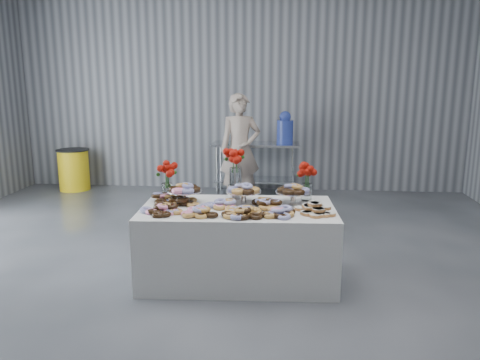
# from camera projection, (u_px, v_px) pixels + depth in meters

# --- Properties ---
(ground) EXTENTS (9.00, 9.00, 0.00)m
(ground) POSITION_uv_depth(u_px,v_px,m) (196.00, 298.00, 4.33)
(ground) COLOR #36393E
(ground) RESTS_ON ground
(display_table) EXTENTS (1.95, 1.09, 0.75)m
(display_table) POSITION_uv_depth(u_px,v_px,m) (238.00, 243.00, 4.69)
(display_table) COLOR silver
(display_table) RESTS_ON ground
(prep_table) EXTENTS (1.50, 0.60, 0.90)m
(prep_table) POSITION_uv_depth(u_px,v_px,m) (256.00, 159.00, 8.17)
(prep_table) COLOR silver
(prep_table) RESTS_ON ground
(donut_mounds) EXTENTS (1.84, 0.88, 0.09)m
(donut_mounds) POSITION_uv_depth(u_px,v_px,m) (237.00, 204.00, 4.55)
(donut_mounds) COLOR gold
(donut_mounds) RESTS_ON display_table
(cake_stand_left) EXTENTS (0.36, 0.36, 0.17)m
(cake_stand_left) POSITION_uv_depth(u_px,v_px,m) (185.00, 189.00, 4.75)
(cake_stand_left) COLOR silver
(cake_stand_left) RESTS_ON display_table
(cake_stand_mid) EXTENTS (0.36, 0.36, 0.17)m
(cake_stand_mid) POSITION_uv_depth(u_px,v_px,m) (244.00, 190.00, 4.72)
(cake_stand_mid) COLOR silver
(cake_stand_mid) RESTS_ON display_table
(cake_stand_right) EXTENTS (0.36, 0.36, 0.17)m
(cake_stand_right) POSITION_uv_depth(u_px,v_px,m) (293.00, 190.00, 4.70)
(cake_stand_right) COLOR silver
(cake_stand_right) RESTS_ON display_table
(danish_pile) EXTENTS (0.48, 0.48, 0.11)m
(danish_pile) POSITION_uv_depth(u_px,v_px,m) (316.00, 207.00, 4.42)
(danish_pile) COLOR silver
(danish_pile) RESTS_ON display_table
(bouquet_left) EXTENTS (0.26, 0.26, 0.42)m
(bouquet_left) POSITION_uv_depth(u_px,v_px,m) (167.00, 172.00, 4.82)
(bouquet_left) COLOR white
(bouquet_left) RESTS_ON display_table
(bouquet_right) EXTENTS (0.26, 0.26, 0.42)m
(bouquet_right) POSITION_uv_depth(u_px,v_px,m) (307.00, 172.00, 4.81)
(bouquet_right) COLOR white
(bouquet_right) RESTS_ON display_table
(bouquet_center) EXTENTS (0.26, 0.26, 0.57)m
(bouquet_center) POSITION_uv_depth(u_px,v_px,m) (235.00, 163.00, 4.87)
(bouquet_center) COLOR silver
(bouquet_center) RESTS_ON display_table
(water_jug) EXTENTS (0.28, 0.28, 0.55)m
(water_jug) POSITION_uv_depth(u_px,v_px,m) (285.00, 129.00, 8.01)
(water_jug) COLOR blue
(water_jug) RESTS_ON prep_table
(drink_bottles) EXTENTS (0.54, 0.08, 0.27)m
(drink_bottles) POSITION_uv_depth(u_px,v_px,m) (237.00, 136.00, 8.01)
(drink_bottles) COLOR #268C33
(drink_bottles) RESTS_ON prep_table
(person) EXTENTS (0.73, 0.57, 1.77)m
(person) POSITION_uv_depth(u_px,v_px,m) (240.00, 150.00, 7.39)
(person) COLOR #CC8C93
(person) RESTS_ON ground
(trash_barrel) EXTENTS (0.58, 0.58, 0.74)m
(trash_barrel) POSITION_uv_depth(u_px,v_px,m) (74.00, 170.00, 8.51)
(trash_barrel) COLOR yellow
(trash_barrel) RESTS_ON ground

